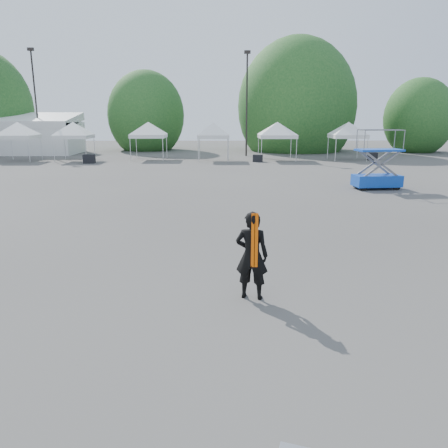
{
  "coord_description": "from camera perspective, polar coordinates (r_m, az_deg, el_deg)",
  "views": [
    {
      "loc": [
        0.37,
        -11.43,
        3.82
      ],
      "look_at": [
        0.47,
        -1.26,
        1.3
      ],
      "focal_mm": 35.0,
      "sensor_mm": 36.0,
      "label": 1
    }
  ],
  "objects": [
    {
      "name": "tent_e",
      "position": [
        38.95,
        -1.4,
        12.78
      ],
      "size": [
        3.9,
        3.9,
        3.88
      ],
      "color": "silver",
      "rests_on": "ground"
    },
    {
      "name": "tree_mid_e",
      "position": [
        51.18,
        9.44,
        14.87
      ],
      "size": [
        5.12,
        5.12,
        7.79
      ],
      "color": "#382314",
      "rests_on": "ground"
    },
    {
      "name": "tent_g",
      "position": [
        40.93,
        15.95,
        12.32
      ],
      "size": [
        4.17,
        4.17,
        3.88
      ],
      "color": "silver",
      "rests_on": "ground"
    },
    {
      "name": "scissor_lift",
      "position": [
        24.84,
        19.52,
        7.95
      ],
      "size": [
        2.53,
        1.44,
        3.14
      ],
      "rotation": [
        0.0,
        0.0,
        0.09
      ],
      "color": "#0B2499",
      "rests_on": "ground"
    },
    {
      "name": "ground",
      "position": [
        12.06,
        -2.31,
        -4.57
      ],
      "size": [
        120.0,
        120.0,
        0.0
      ],
      "primitive_type": "plane",
      "color": "#474442",
      "rests_on": "ground"
    },
    {
      "name": "tree_far_e",
      "position": [
        53.05,
        24.09,
        12.52
      ],
      "size": [
        3.84,
        3.84,
        5.84
      ],
      "color": "#382314",
      "rests_on": "ground"
    },
    {
      "name": "tree_mid_w",
      "position": [
        52.11,
        -10.12,
        13.82
      ],
      "size": [
        4.16,
        4.16,
        6.33
      ],
      "color": "#382314",
      "rests_on": "ground"
    },
    {
      "name": "crate_west",
      "position": [
        38.43,
        -17.2,
        8.13
      ],
      "size": [
        1.01,
        0.83,
        0.73
      ],
      "primitive_type": "cube",
      "rotation": [
        0.0,
        0.0,
        0.11
      ],
      "color": "black",
      "rests_on": "ground"
    },
    {
      "name": "light_pole_west",
      "position": [
        49.05,
        -23.43,
        15.09
      ],
      "size": [
        0.6,
        0.25,
        10.3
      ],
      "color": "black",
      "rests_on": "ground"
    },
    {
      "name": "tent_c",
      "position": [
        40.97,
        -19.13,
        12.09
      ],
      "size": [
        4.1,
        4.1,
        3.88
      ],
      "color": "silver",
      "rests_on": "ground"
    },
    {
      "name": "tent_f",
      "position": [
        39.62,
        6.99,
        12.7
      ],
      "size": [
        4.53,
        4.53,
        3.88
      ],
      "color": "silver",
      "rests_on": "ground"
    },
    {
      "name": "crate_mid",
      "position": [
        38.07,
        4.42,
        8.57
      ],
      "size": [
        0.91,
        0.78,
        0.61
      ],
      "primitive_type": "cube",
      "rotation": [
        0.0,
        0.0,
        -0.25
      ],
      "color": "black",
      "rests_on": "ground"
    },
    {
      "name": "tent_d",
      "position": [
        40.59,
        -9.87,
        12.63
      ],
      "size": [
        4.31,
        4.31,
        3.88
      ],
      "color": "silver",
      "rests_on": "ground"
    },
    {
      "name": "man",
      "position": [
        9.26,
        3.65,
        -4.11
      ],
      "size": [
        0.78,
        0.6,
        1.91
      ],
      "rotation": [
        0.0,
        0.0,
        2.92
      ],
      "color": "black",
      "rests_on": "ground"
    },
    {
      "name": "tent_b",
      "position": [
        42.54,
        -25.37,
        11.58
      ],
      "size": [
        4.04,
        4.04,
        3.88
      ],
      "color": "silver",
      "rests_on": "ground"
    },
    {
      "name": "crate_east",
      "position": [
        41.9,
        18.79,
        8.39
      ],
      "size": [
        0.88,
        0.71,
        0.65
      ],
      "primitive_type": "cube",
      "rotation": [
        0.0,
        0.0,
        -0.07
      ],
      "color": "black",
      "rests_on": "ground"
    },
    {
      "name": "marquee",
      "position": [
        51.57,
        -26.76,
        10.4
      ],
      "size": [
        15.0,
        6.25,
        4.23
      ],
      "color": "white",
      "rests_on": "ground"
    },
    {
      "name": "light_pole_east",
      "position": [
        43.55,
        3.0,
        16.12
      ],
      "size": [
        0.6,
        0.25,
        9.8
      ],
      "color": "black",
      "rests_on": "ground"
    }
  ]
}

